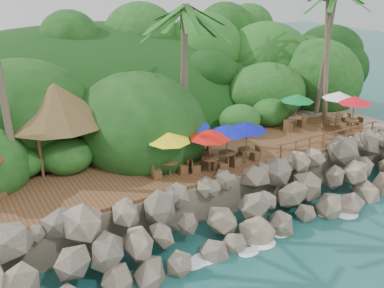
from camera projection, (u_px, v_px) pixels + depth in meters
ground at (255, 250)px, 21.44m from camera, size 140.00×140.00×0.00m
land_base at (125, 131)px, 33.87m from camera, size 32.00×25.20×2.10m
jungle_hill at (94, 117)px, 40.26m from camera, size 44.80×28.00×15.40m
seawall at (232, 211)px, 22.61m from camera, size 29.00×4.00×2.30m
terrace at (192, 164)px, 25.43m from camera, size 26.00×5.00×0.20m
jungle_foliage at (131, 148)px, 33.45m from camera, size 44.00×16.00×12.00m
foam_line at (252, 246)px, 21.67m from camera, size 25.20×0.80×0.06m
palapa at (56, 103)px, 24.08m from camera, size 5.60×5.60×4.60m
dining_clusters at (228, 123)px, 25.46m from camera, size 24.81×5.14×2.44m
railing at (330, 138)px, 27.21m from camera, size 8.30×0.10×1.00m
waiter at (194, 142)px, 25.74m from camera, size 0.73×0.51×1.88m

